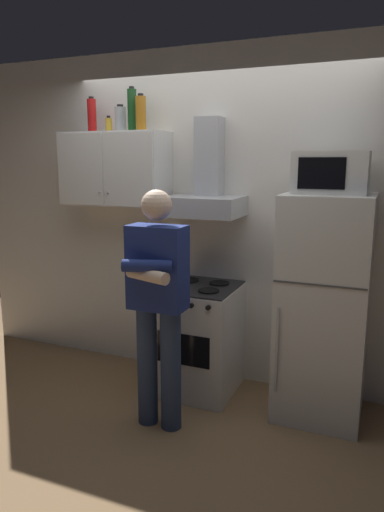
% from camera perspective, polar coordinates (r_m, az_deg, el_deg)
% --- Properties ---
extents(ground_plane, '(7.00, 7.00, 0.00)m').
position_cam_1_polar(ground_plane, '(3.78, 0.00, -17.37)').
color(ground_plane, olive).
extents(back_wall_tiled, '(4.80, 0.10, 2.70)m').
position_cam_1_polar(back_wall_tiled, '(3.90, 3.41, 4.50)').
color(back_wall_tiled, silver).
rests_on(back_wall_tiled, ground_plane).
extents(upper_cabinet, '(0.90, 0.37, 0.60)m').
position_cam_1_polar(upper_cabinet, '(4.03, -9.28, 10.30)').
color(upper_cabinet, white).
extents(stove_oven, '(0.60, 0.62, 0.87)m').
position_cam_1_polar(stove_oven, '(3.82, 0.76, -9.86)').
color(stove_oven, white).
rests_on(stove_oven, ground_plane).
extents(range_hood, '(0.60, 0.44, 0.75)m').
position_cam_1_polar(range_hood, '(3.68, 1.55, 7.98)').
color(range_hood, '#B7BABF').
extents(refrigerator, '(0.60, 0.62, 1.60)m').
position_cam_1_polar(refrigerator, '(3.48, 15.55, -6.05)').
color(refrigerator, white).
rests_on(refrigerator, ground_plane).
extents(microwave, '(0.48, 0.37, 0.28)m').
position_cam_1_polar(microwave, '(3.34, 16.45, 9.62)').
color(microwave, silver).
rests_on(microwave, refrigerator).
extents(person_standing, '(0.38, 0.33, 1.64)m').
position_cam_1_polar(person_standing, '(3.16, -4.18, -5.48)').
color(person_standing, navy).
rests_on(person_standing, ground_plane).
extents(bottle_liquor_amber, '(0.08, 0.08, 0.28)m').
position_cam_1_polar(bottle_liquor_amber, '(3.89, -6.19, 16.76)').
color(bottle_liquor_amber, '#B7721E').
rests_on(bottle_liquor_amber, upper_cabinet).
extents(bottle_wine_green, '(0.07, 0.07, 0.35)m').
position_cam_1_polar(bottle_wine_green, '(3.98, -7.24, 17.07)').
color(bottle_wine_green, '#19471E').
rests_on(bottle_wine_green, upper_cabinet).
extents(bottle_spice_jar, '(0.05, 0.05, 0.13)m').
position_cam_1_polar(bottle_spice_jar, '(4.09, -10.01, 15.33)').
color(bottle_spice_jar, gold).
rests_on(bottle_spice_jar, upper_cabinet).
extents(bottle_soda_red, '(0.07, 0.07, 0.29)m').
position_cam_1_polar(bottle_soda_red, '(4.18, -11.99, 16.25)').
color(bottle_soda_red, red).
rests_on(bottle_soda_red, upper_cabinet).
extents(bottle_canister_steel, '(0.09, 0.09, 0.22)m').
position_cam_1_polar(bottle_canister_steel, '(4.07, -8.64, 16.01)').
color(bottle_canister_steel, '#B2B5BA').
rests_on(bottle_canister_steel, upper_cabinet).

